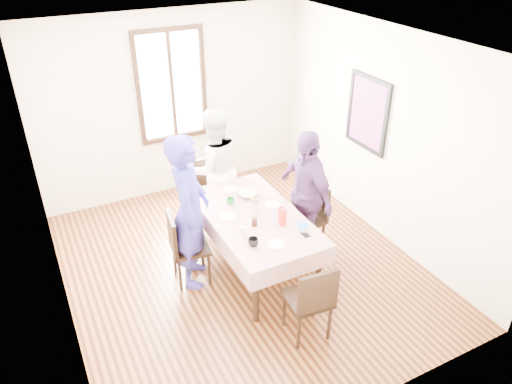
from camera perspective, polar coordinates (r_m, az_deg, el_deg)
ground at (r=6.08m, az=-1.77°, el=-8.63°), size 4.50×4.50×0.00m
back_wall at (r=7.28m, az=-9.74°, el=9.96°), size 4.00×0.00×4.00m
right_wall at (r=6.37m, az=14.60°, el=6.44°), size 0.00×4.50×4.50m
window_frame at (r=7.16m, az=-9.89°, el=12.16°), size 1.02×0.06×1.62m
window_pane at (r=7.17m, az=-9.92°, el=12.18°), size 0.90×0.02×1.50m
art_poster at (r=6.49m, az=12.98°, el=9.01°), size 0.04×0.76×0.96m
dining_table at (r=5.82m, az=-0.23°, el=-5.98°), size 0.89×1.72×0.75m
tablecloth at (r=5.60m, az=-0.23°, el=-2.82°), size 1.01×1.84×0.01m
chair_left at (r=5.66m, az=-7.73°, el=-6.43°), size 0.48×0.48×0.91m
chair_right at (r=6.12m, az=5.76°, el=-3.22°), size 0.45×0.45×0.91m
chair_far at (r=6.68m, az=-4.82°, el=-0.10°), size 0.43×0.43×0.91m
chair_near at (r=4.98m, az=6.09°, el=-12.31°), size 0.46×0.46×0.91m
person_left at (r=5.41m, az=-7.86°, el=-2.38°), size 0.67×0.79×1.85m
person_far at (r=6.48m, az=-4.89°, el=2.75°), size 0.84×0.67×1.68m
person_right at (r=5.92m, az=5.78°, el=-0.25°), size 0.45×0.99×1.65m
mug_black at (r=5.09m, az=-0.34°, el=-5.90°), size 0.15×0.15×0.09m
mug_flag at (r=5.59m, az=3.01°, el=-2.34°), size 0.13×0.13×0.09m
mug_green at (r=5.81m, az=-3.02°, el=-1.05°), size 0.12×0.12×0.07m
serving_bowl at (r=5.97m, az=-0.98°, el=-0.19°), size 0.28×0.28×0.06m
juice_carton at (r=5.39m, az=3.12°, el=-2.96°), size 0.06×0.06×0.20m
butter_tub at (r=5.36m, az=5.57°, el=-4.26°), size 0.11×0.11×0.06m
jam_jar at (r=5.40m, az=-0.18°, el=-3.55°), size 0.06×0.06×0.09m
drinking_glass at (r=5.27m, az=-1.54°, el=-4.52°), size 0.06×0.06×0.09m
smartphone at (r=5.31m, az=5.74°, el=-4.94°), size 0.06×0.13×0.01m
flower_vase at (r=5.60m, az=-0.14°, el=-2.06°), size 0.06×0.06×0.12m
plate_left at (r=5.57m, az=-3.45°, el=-2.92°), size 0.20×0.20×0.01m
plate_right at (r=5.79m, az=1.96°, el=-1.50°), size 0.20×0.20×0.01m
plate_far at (r=6.13m, az=-2.92°, el=0.37°), size 0.20×0.20×0.01m
plate_near at (r=5.14m, az=2.32°, el=-6.09°), size 0.20×0.20×0.01m
butter_lid at (r=5.34m, az=5.59°, el=-3.96°), size 0.12×0.12×0.01m
flower_bunch at (r=5.54m, az=-0.14°, el=-1.09°), size 0.09×0.09×0.10m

